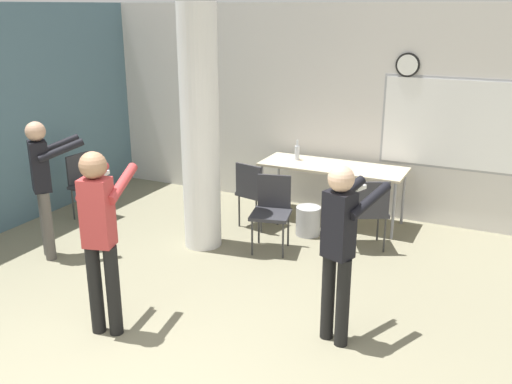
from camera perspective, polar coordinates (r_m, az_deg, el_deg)
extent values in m
cube|color=silver|center=(7.93, 7.71, 8.15)|extent=(8.00, 0.12, 2.80)
cylinder|color=black|center=(7.54, 14.93, 12.18)|extent=(0.30, 0.03, 0.30)
cylinder|color=white|center=(7.52, 14.91, 12.17)|extent=(0.25, 0.01, 0.25)
cube|color=#99999E|center=(7.55, 19.20, 6.41)|extent=(1.80, 0.01, 1.16)
cube|color=white|center=(7.54, 19.19, 6.40)|extent=(1.74, 0.02, 1.10)
cylinder|color=white|center=(6.55, -5.62, 6.12)|extent=(0.44, 0.44, 2.80)
cube|color=beige|center=(7.53, 7.67, 2.53)|extent=(1.90, 0.69, 0.03)
cylinder|color=gray|center=(7.70, 0.60, 0.07)|extent=(0.04, 0.04, 0.73)
cylinder|color=gray|center=(7.17, 13.58, -1.84)|extent=(0.04, 0.04, 0.73)
cylinder|color=gray|center=(8.19, 2.28, 1.18)|extent=(0.04, 0.04, 0.73)
cylinder|color=gray|center=(7.70, 14.51, -0.52)|extent=(0.04, 0.04, 0.73)
cylinder|color=silver|center=(7.74, 4.13, 3.92)|extent=(0.07, 0.07, 0.19)
cylinder|color=silver|center=(7.71, 4.15, 4.91)|extent=(0.03, 0.03, 0.08)
cylinder|color=#B2B2B7|center=(7.19, 5.23, -2.89)|extent=(0.31, 0.31, 0.36)
cube|color=#2D2D33|center=(6.61, 1.48, -2.27)|extent=(0.53, 0.53, 0.04)
cube|color=#2D2D33|center=(6.73, 1.83, 0.08)|extent=(0.39, 0.12, 0.40)
cylinder|color=#333333|center=(6.57, -0.39, -4.61)|extent=(0.02, 0.02, 0.43)
cylinder|color=#333333|center=(6.50, 2.72, -4.87)|extent=(0.02, 0.02, 0.43)
cylinder|color=#333333|center=(6.89, 0.28, -3.48)|extent=(0.02, 0.02, 0.43)
cylinder|color=#333333|center=(6.83, 3.24, -3.72)|extent=(0.02, 0.02, 0.43)
cube|color=#2D2D33|center=(7.37, 0.26, -0.09)|extent=(0.52, 0.52, 0.04)
cube|color=#2D2D33|center=(7.15, -0.74, 1.18)|extent=(0.39, 0.11, 0.40)
cylinder|color=#333333|center=(7.48, 2.20, -1.73)|extent=(0.02, 0.02, 0.43)
cylinder|color=#333333|center=(7.68, 0.02, -1.17)|extent=(0.02, 0.02, 0.43)
cylinder|color=#333333|center=(7.21, 0.51, -2.50)|extent=(0.02, 0.02, 0.43)
cylinder|color=#333333|center=(7.42, -1.69, -1.89)|extent=(0.02, 0.02, 0.43)
cube|color=#2D2D33|center=(6.86, 11.07, -1.86)|extent=(0.59, 0.59, 0.04)
cube|color=#2D2D33|center=(6.59, 11.53, -0.67)|extent=(0.37, 0.20, 0.40)
cylinder|color=#333333|center=(7.14, 12.10, -3.12)|extent=(0.02, 0.02, 0.43)
cylinder|color=#333333|center=(7.07, 9.25, -3.16)|extent=(0.02, 0.02, 0.43)
cylinder|color=#333333|center=(6.81, 12.73, -4.22)|extent=(0.02, 0.02, 0.43)
cylinder|color=#333333|center=(6.74, 9.74, -4.27)|extent=(0.02, 0.02, 0.43)
cube|color=#2D2D33|center=(7.95, -16.17, 0.55)|extent=(0.48, 0.48, 0.04)
cube|color=#2D2D33|center=(8.04, -17.32, 2.27)|extent=(0.06, 0.40, 0.40)
cylinder|color=#333333|center=(7.78, -16.04, -1.65)|extent=(0.02, 0.02, 0.43)
cylinder|color=#333333|center=(8.02, -14.21, -0.91)|extent=(0.02, 0.02, 0.43)
cylinder|color=#333333|center=(8.04, -17.83, -1.19)|extent=(0.02, 0.02, 0.43)
cylinder|color=#333333|center=(8.26, -16.00, -0.49)|extent=(0.02, 0.02, 0.43)
cylinder|color=#514C47|center=(6.81, -20.11, -3.26)|extent=(0.12, 0.12, 0.80)
cylinder|color=#514C47|center=(6.96, -20.29, -2.83)|extent=(0.12, 0.12, 0.80)
cube|color=black|center=(6.68, -20.83, 2.41)|extent=(0.30, 0.29, 0.56)
sphere|color=tan|center=(6.60, -21.20, 5.67)|extent=(0.22, 0.22, 0.22)
cylinder|color=black|center=(6.54, -18.91, 3.96)|extent=(0.37, 0.45, 0.23)
cylinder|color=black|center=(6.79, -19.26, 4.41)|extent=(0.37, 0.45, 0.23)
cylinder|color=black|center=(5.14, -14.08, -9.54)|extent=(0.12, 0.12, 0.83)
cylinder|color=black|center=(5.20, -15.76, -9.31)|extent=(0.12, 0.12, 0.83)
cube|color=#B23838|center=(4.89, -15.60, -2.01)|extent=(0.28, 0.25, 0.59)
sphere|color=#997051|center=(4.77, -16.01, 2.59)|extent=(0.23, 0.23, 0.23)
cylinder|color=#B23838|center=(4.97, -13.23, 0.86)|extent=(0.22, 0.53, 0.24)
cylinder|color=#B23838|center=(5.09, -15.99, 1.01)|extent=(0.22, 0.53, 0.24)
cube|color=white|center=(5.29, -14.88, 1.78)|extent=(0.07, 0.13, 0.04)
cylinder|color=black|center=(4.89, 8.66, -10.90)|extent=(0.12, 0.12, 0.79)
cylinder|color=black|center=(4.98, 7.21, -10.31)|extent=(0.12, 0.12, 0.79)
cube|color=black|center=(4.65, 8.29, -3.26)|extent=(0.28, 0.25, 0.56)
sphere|color=#D8AD8C|center=(4.52, 8.51, 1.32)|extent=(0.21, 0.21, 0.21)
cylinder|color=black|center=(4.69, 11.30, -0.87)|extent=(0.25, 0.50, 0.23)
cylinder|color=black|center=(4.83, 8.84, -0.17)|extent=(0.25, 0.50, 0.23)
cube|color=white|center=(5.00, 10.41, 0.41)|extent=(0.08, 0.13, 0.04)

